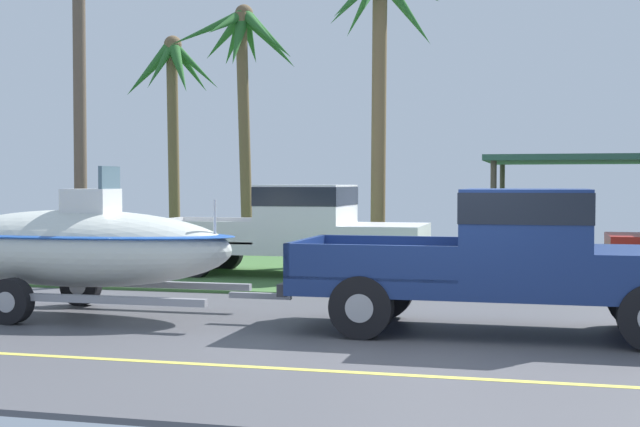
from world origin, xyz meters
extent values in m
cube|color=#4C4C51|center=(0.00, 0.00, -0.03)|extent=(36.00, 8.00, 0.06)
cube|color=#3D6633|center=(0.00, 11.00, 0.00)|extent=(36.00, 14.00, 0.11)
cube|color=#DBCC4C|center=(0.00, -1.80, 0.00)|extent=(34.20, 0.12, 0.01)
cube|color=navy|center=(0.72, 1.06, 0.63)|extent=(5.26, 1.98, 0.22)
cube|color=navy|center=(1.09, 1.06, 1.31)|extent=(1.58, 1.98, 1.14)
cube|color=black|center=(1.09, 1.06, 1.65)|extent=(1.60, 2.00, 0.38)
cube|color=#112047|center=(-0.80, 1.06, 0.76)|extent=(2.21, 1.98, 0.04)
cube|color=navy|center=(-0.80, 2.01, 0.96)|extent=(2.21, 0.08, 0.45)
cube|color=navy|center=(-0.80, 0.11, 0.96)|extent=(2.21, 0.08, 0.45)
cube|color=navy|center=(-1.87, 1.06, 0.96)|extent=(0.08, 1.98, 0.45)
cube|color=#333338|center=(-1.97, 1.06, 0.57)|extent=(0.12, 1.78, 0.16)
sphere|color=#B2B2B7|center=(-2.09, 1.06, 0.62)|extent=(0.10, 0.10, 0.10)
cylinder|color=black|center=(2.54, 1.94, 0.40)|extent=(0.80, 0.28, 0.80)
cylinder|color=#9E9EA3|center=(2.54, 1.94, 0.40)|extent=(0.36, 0.29, 0.36)
cylinder|color=black|center=(-0.91, 1.94, 0.40)|extent=(0.80, 0.28, 0.80)
cylinder|color=#9E9EA3|center=(-0.91, 1.94, 0.40)|extent=(0.36, 0.29, 0.36)
cylinder|color=black|center=(-0.91, 0.18, 0.40)|extent=(0.80, 0.28, 0.80)
cylinder|color=#9E9EA3|center=(-0.91, 0.18, 0.40)|extent=(0.36, 0.29, 0.36)
cube|color=gray|center=(-2.54, 1.06, 0.38)|extent=(0.90, 0.10, 0.08)
cube|color=gray|center=(-5.39, 1.97, 0.38)|extent=(4.80, 0.12, 0.10)
cube|color=gray|center=(-5.39, 0.16, 0.38)|extent=(4.80, 0.12, 0.10)
cylinder|color=black|center=(-5.87, 2.03, 0.32)|extent=(0.64, 0.22, 0.64)
cylinder|color=#9E9EA3|center=(-5.87, 2.03, 0.32)|extent=(0.29, 0.23, 0.29)
cylinder|color=black|center=(-5.87, 0.10, 0.32)|extent=(0.64, 0.22, 0.64)
cylinder|color=#9E9EA3|center=(-5.87, 0.10, 0.32)|extent=(0.29, 0.23, 0.29)
ellipsoid|color=silver|center=(-5.39, 1.06, 1.00)|extent=(4.84, 1.76, 1.14)
ellipsoid|color=#1E4CA5|center=(-5.39, 1.06, 1.20)|extent=(4.93, 1.80, 0.12)
cube|color=silver|center=(-5.15, 1.06, 1.55)|extent=(0.70, 0.60, 0.65)
cube|color=slate|center=(-4.85, 1.06, 2.02)|extent=(0.06, 0.56, 0.36)
cylinder|color=silver|center=(-3.21, 1.06, 1.47)|extent=(0.04, 0.04, 0.50)
cube|color=silver|center=(-3.83, 6.93, 0.63)|extent=(5.67, 2.07, 0.22)
cube|color=silver|center=(-1.78, 6.93, 0.93)|extent=(1.59, 2.07, 0.38)
cube|color=silver|center=(-3.43, 6.93, 1.33)|extent=(1.70, 2.07, 1.18)
cube|color=black|center=(-3.43, 6.93, 1.69)|extent=(1.72, 2.09, 0.38)
cube|color=#9D9D9D|center=(-5.47, 6.93, 0.76)|extent=(2.38, 2.07, 0.04)
cube|color=silver|center=(-5.47, 7.92, 0.96)|extent=(2.38, 0.08, 0.45)
cube|color=silver|center=(-5.47, 5.93, 0.96)|extent=(2.38, 0.08, 0.45)
cube|color=silver|center=(-6.62, 6.93, 0.96)|extent=(0.08, 2.07, 0.45)
cube|color=#333338|center=(-6.72, 6.93, 0.57)|extent=(0.12, 1.87, 0.16)
sphere|color=#B2B2B7|center=(-6.84, 6.93, 0.62)|extent=(0.10, 0.10, 0.10)
cylinder|color=black|center=(-1.86, 7.85, 0.40)|extent=(0.80, 0.28, 0.80)
cylinder|color=#9E9EA3|center=(-1.86, 7.85, 0.40)|extent=(0.36, 0.29, 0.36)
cylinder|color=black|center=(-1.86, 6.00, 0.40)|extent=(0.80, 0.28, 0.80)
cylinder|color=#9E9EA3|center=(-1.86, 6.00, 0.40)|extent=(0.36, 0.29, 0.36)
cylinder|color=black|center=(-5.59, 7.85, 0.40)|extent=(0.80, 0.28, 0.80)
cylinder|color=#9E9EA3|center=(-5.59, 7.85, 0.40)|extent=(0.36, 0.29, 0.36)
cylinder|color=black|center=(-5.59, 6.00, 0.40)|extent=(0.80, 0.28, 0.80)
cylinder|color=#9E9EA3|center=(-5.59, 6.00, 0.40)|extent=(0.36, 0.29, 0.36)
cylinder|color=black|center=(3.33, 9.67, 0.33)|extent=(0.66, 0.22, 0.66)
cylinder|color=#9E9EA3|center=(3.33, 9.67, 0.33)|extent=(0.30, 0.23, 0.30)
cylinder|color=#4C4238|center=(0.20, 14.51, 1.24)|extent=(0.14, 0.14, 2.47)
cylinder|color=#4C4238|center=(0.20, 9.94, 1.24)|extent=(0.14, 0.14, 2.47)
cylinder|color=brown|center=(-6.48, 11.82, 3.24)|extent=(0.30, 0.82, 6.48)
cone|color=#286028|center=(-5.79, 11.69, 5.86)|extent=(1.69, 0.68, 1.52)
cone|color=#286028|center=(-5.89, 12.23, 5.80)|extent=(1.60, 1.28, 1.63)
cone|color=#286028|center=(-6.48, 12.32, 5.89)|extent=(0.36, 1.29, 1.41)
cone|color=#286028|center=(-7.01, 12.54, 5.91)|extent=(1.48, 1.83, 1.45)
cone|color=#286028|center=(-7.16, 12.18, 5.95)|extent=(1.70, 1.14, 1.35)
cone|color=#286028|center=(-7.34, 11.33, 6.02)|extent=(1.97, 1.29, 1.19)
cone|color=#286028|center=(-6.71, 11.12, 6.12)|extent=(0.84, 1.64, 1.03)
cone|color=#286028|center=(-6.46, 11.29, 5.74)|extent=(0.50, 1.43, 1.74)
cone|color=#286028|center=(-5.85, 11.21, 5.96)|extent=(1.62, 1.58, 1.33)
sphere|color=brown|center=(-6.48, 11.82, 6.48)|extent=(0.49, 0.49, 0.49)
cylinder|color=brown|center=(-2.54, 10.30, 3.49)|extent=(0.35, 0.63, 6.98)
cone|color=#2D6B2D|center=(-1.97, 10.68, 6.16)|extent=(1.61, 1.26, 1.87)
cone|color=#2D6B2D|center=(-2.57, 10.79, 6.37)|extent=(0.42, 1.27, 1.42)
cone|color=#2D6B2D|center=(-3.09, 10.97, 6.34)|extent=(1.42, 1.65, 1.49)
cylinder|color=brown|center=(-9.27, 13.51, 3.01)|extent=(0.33, 0.50, 6.03)
cone|color=#286028|center=(-8.60, 13.61, 5.37)|extent=(1.57, 0.50, 1.50)
cone|color=#286028|center=(-8.92, 13.94, 5.37)|extent=(1.12, 1.25, 1.52)
cone|color=#286028|center=(-9.38, 14.11, 5.63)|extent=(0.63, 1.47, 1.12)
cone|color=#286028|center=(-10.07, 14.02, 5.57)|extent=(1.93, 1.42, 1.25)
cone|color=#286028|center=(-9.90, 13.29, 5.27)|extent=(1.71, 0.96, 1.78)
cone|color=#286028|center=(-9.43, 12.98, 5.33)|extent=(0.66, 1.38, 1.56)
cone|color=#286028|center=(-8.88, 13.09, 5.28)|extent=(1.29, 1.36, 1.73)
sphere|color=brown|center=(-9.27, 13.51, 6.02)|extent=(0.52, 0.52, 0.52)
cylinder|color=brown|center=(-7.20, 4.41, 4.03)|extent=(0.24, 0.24, 8.05)
camera|label=1|loc=(1.29, -10.67, 1.96)|focal=49.55mm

